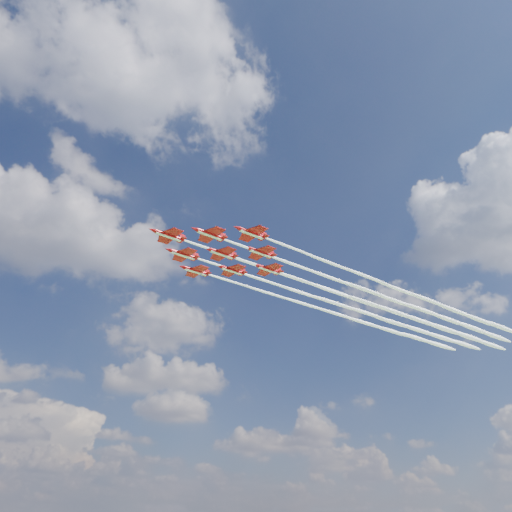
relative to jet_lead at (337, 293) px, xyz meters
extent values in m
cylinder|color=#A6090E|center=(-62.81, -20.69, 0.00)|extent=(8.18, 3.65, 1.13)
cone|color=#A6090E|center=(-67.70, -22.30, 0.00)|extent=(2.31, 1.72, 1.13)
cone|color=#A6090E|center=(-58.21, -19.17, 0.00)|extent=(1.79, 1.46, 1.03)
ellipsoid|color=black|center=(-64.77, -21.33, 0.46)|extent=(2.33, 1.56, 0.74)
cube|color=#A6090E|center=(-62.32, -20.53, -0.05)|extent=(6.09, 10.03, 0.14)
cube|color=#A6090E|center=(-58.90, -19.40, 0.00)|extent=(2.53, 3.97, 0.12)
cube|color=#A6090E|center=(-58.70, -19.33, 0.93)|extent=(1.61, 0.65, 1.85)
cube|color=white|center=(-62.81, -20.69, -0.52)|extent=(7.62, 3.30, 0.12)
cylinder|color=#A6090E|center=(-52.06, -25.01, 0.00)|extent=(8.18, 3.65, 1.13)
cone|color=#A6090E|center=(-56.95, -26.62, 0.00)|extent=(2.31, 1.72, 1.13)
cone|color=#A6090E|center=(-47.46, -23.49, 0.00)|extent=(1.79, 1.46, 1.03)
ellipsoid|color=black|center=(-54.01, -25.65, 0.46)|extent=(2.33, 1.56, 0.74)
cube|color=#A6090E|center=(-51.57, -24.85, -0.05)|extent=(6.09, 10.03, 0.14)
cube|color=#A6090E|center=(-48.14, -23.72, 0.00)|extent=(2.53, 3.97, 0.12)
cube|color=#A6090E|center=(-47.95, -23.65, 0.93)|extent=(1.61, 0.65, 1.85)
cube|color=white|center=(-52.06, -25.01, -0.52)|extent=(7.62, 3.30, 0.12)
cylinder|color=#A6090E|center=(-56.73, -10.82, 0.00)|extent=(8.18, 3.65, 1.13)
cone|color=#A6090E|center=(-61.62, -12.43, 0.00)|extent=(2.31, 1.72, 1.13)
cone|color=#A6090E|center=(-52.13, -9.31, 0.00)|extent=(1.79, 1.46, 1.03)
ellipsoid|color=black|center=(-58.68, -11.47, 0.46)|extent=(2.33, 1.56, 0.74)
cube|color=#A6090E|center=(-56.24, -10.66, -0.05)|extent=(6.09, 10.03, 0.14)
cube|color=#A6090E|center=(-52.82, -9.53, 0.00)|extent=(2.53, 3.97, 0.12)
cube|color=#A6090E|center=(-52.62, -9.47, 0.93)|extent=(1.61, 0.65, 1.85)
cube|color=white|center=(-56.73, -10.82, -0.52)|extent=(7.62, 3.30, 0.12)
cylinder|color=#A6090E|center=(-41.30, -29.33, 0.00)|extent=(8.18, 3.65, 1.13)
cone|color=#A6090E|center=(-46.19, -30.94, 0.00)|extent=(2.31, 1.72, 1.13)
cone|color=#A6090E|center=(-36.70, -27.81, 0.00)|extent=(1.79, 1.46, 1.03)
ellipsoid|color=black|center=(-43.26, -29.97, 0.46)|extent=(2.33, 1.56, 0.74)
cube|color=#A6090E|center=(-40.81, -29.17, -0.05)|extent=(6.09, 10.03, 0.14)
cube|color=#A6090E|center=(-37.39, -28.04, 0.00)|extent=(2.53, 3.97, 0.12)
cube|color=#A6090E|center=(-37.19, -27.97, 0.93)|extent=(1.61, 0.65, 1.85)
cube|color=white|center=(-41.30, -29.33, -0.52)|extent=(7.62, 3.30, 0.12)
cylinder|color=#A6090E|center=(-45.97, -15.14, 0.00)|extent=(8.18, 3.65, 1.13)
cone|color=#A6090E|center=(-50.86, -16.75, 0.00)|extent=(2.31, 1.72, 1.13)
cone|color=#A6090E|center=(-41.38, -13.63, 0.00)|extent=(1.79, 1.46, 1.03)
ellipsoid|color=black|center=(-47.93, -15.79, 0.46)|extent=(2.33, 1.56, 0.74)
cube|color=#A6090E|center=(-45.48, -14.98, -0.05)|extent=(6.09, 10.03, 0.14)
cube|color=#A6090E|center=(-42.06, -13.85, 0.00)|extent=(2.53, 3.97, 0.12)
cube|color=#A6090E|center=(-41.87, -13.79, 0.93)|extent=(1.61, 0.65, 1.85)
cube|color=white|center=(-45.97, -15.14, -0.52)|extent=(7.62, 3.30, 0.12)
cylinder|color=#A6090E|center=(-50.64, -0.96, 0.00)|extent=(8.18, 3.65, 1.13)
cone|color=#A6090E|center=(-55.53, -2.57, 0.00)|extent=(2.31, 1.72, 1.13)
cone|color=#A6090E|center=(-46.05, 0.56, 0.00)|extent=(1.79, 1.46, 1.03)
ellipsoid|color=black|center=(-52.60, -1.60, 0.46)|extent=(2.33, 1.56, 0.74)
cube|color=#A6090E|center=(-50.16, -0.79, -0.05)|extent=(6.09, 10.03, 0.14)
cube|color=#A6090E|center=(-46.73, 0.33, 0.00)|extent=(2.53, 3.97, 0.12)
cube|color=#A6090E|center=(-46.54, 0.40, 0.93)|extent=(1.61, 0.65, 1.85)
cube|color=white|center=(-50.64, -0.96, -0.52)|extent=(7.62, 3.30, 0.12)
cylinder|color=#A6090E|center=(-35.22, -19.46, 0.00)|extent=(8.18, 3.65, 1.13)
cone|color=#A6090E|center=(-40.11, -21.07, 0.00)|extent=(2.31, 1.72, 1.13)
cone|color=#A6090E|center=(-30.62, -17.95, 0.00)|extent=(1.79, 1.46, 1.03)
ellipsoid|color=black|center=(-37.17, -20.11, 0.46)|extent=(2.33, 1.56, 0.74)
cube|color=#A6090E|center=(-34.73, -19.30, -0.05)|extent=(6.09, 10.03, 0.14)
cube|color=#A6090E|center=(-31.31, -18.17, 0.00)|extent=(2.53, 3.97, 0.12)
cube|color=#A6090E|center=(-31.11, -18.11, 0.93)|extent=(1.61, 0.65, 1.85)
cube|color=white|center=(-35.22, -19.46, -0.52)|extent=(7.62, 3.30, 0.12)
cylinder|color=#A6090E|center=(-39.89, -5.28, 0.00)|extent=(8.18, 3.65, 1.13)
cone|color=#A6090E|center=(-44.78, -6.89, 0.00)|extent=(2.31, 1.72, 1.13)
cone|color=#A6090E|center=(-35.29, -3.76, 0.00)|extent=(1.79, 1.46, 1.03)
ellipsoid|color=black|center=(-41.85, -5.92, 0.46)|extent=(2.33, 1.56, 0.74)
cube|color=#A6090E|center=(-39.40, -5.11, -0.05)|extent=(6.09, 10.03, 0.14)
cube|color=#A6090E|center=(-35.98, -3.99, 0.00)|extent=(2.53, 3.97, 0.12)
cube|color=#A6090E|center=(-35.78, -3.92, 0.93)|extent=(1.61, 0.65, 1.85)
cube|color=white|center=(-39.89, -5.28, -0.52)|extent=(7.62, 3.30, 0.12)
cylinder|color=#A6090E|center=(-29.13, -9.60, 0.00)|extent=(8.18, 3.65, 1.13)
cone|color=#A6090E|center=(-34.02, -11.21, 0.00)|extent=(2.31, 1.72, 1.13)
cone|color=#A6090E|center=(-24.54, -8.08, 0.00)|extent=(1.79, 1.46, 1.03)
ellipsoid|color=black|center=(-31.09, -10.24, 0.46)|extent=(2.33, 1.56, 0.74)
cube|color=#A6090E|center=(-28.65, -9.43, -0.05)|extent=(6.09, 10.03, 0.14)
cube|color=#A6090E|center=(-25.22, -8.31, 0.00)|extent=(2.53, 3.97, 0.12)
cube|color=#A6090E|center=(-25.03, -8.24, 0.93)|extent=(1.61, 0.65, 1.85)
cube|color=white|center=(-29.13, -9.60, -0.52)|extent=(7.62, 3.30, 0.12)
camera|label=1|loc=(-78.48, -142.17, -69.40)|focal=35.00mm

